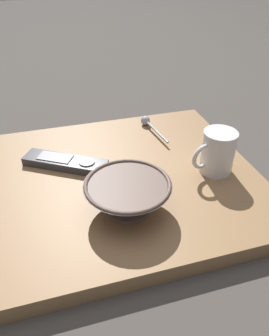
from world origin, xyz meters
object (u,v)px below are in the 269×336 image
object	(u,v)px
cereal_bowl	(128,194)
teaspoon	(148,122)
tv_remote_near	(65,162)
coffee_mug	(217,152)

from	to	relation	value
cereal_bowl	teaspoon	bearing A→B (deg)	-114.49
tv_remote_near	teaspoon	bearing A→B (deg)	-151.63
teaspoon	coffee_mug	bearing A→B (deg)	108.23
coffee_mug	teaspoon	world-z (taller)	coffee_mug
cereal_bowl	coffee_mug	bearing A→B (deg)	-162.84
cereal_bowl	tv_remote_near	size ratio (longest dim) A/B	0.87
coffee_mug	tv_remote_near	size ratio (longest dim) A/B	0.55
coffee_mug	teaspoon	size ratio (longest dim) A/B	0.73
coffee_mug	teaspoon	distance (m)	0.26
cereal_bowl	coffee_mug	xyz separation A→B (m)	(-0.22, -0.07, 0.01)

